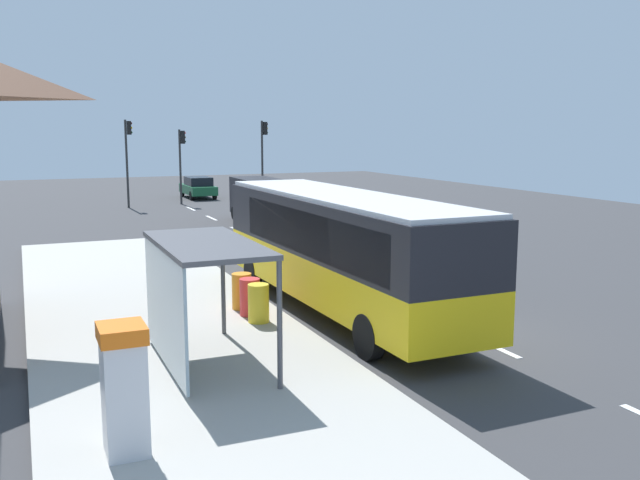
{
  "coord_description": "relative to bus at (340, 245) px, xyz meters",
  "views": [
    {
      "loc": [
        -9.41,
        -13.63,
        4.88
      ],
      "look_at": [
        -1.0,
        5.88,
        1.5
      ],
      "focal_mm": 39.17,
      "sensor_mm": 36.0,
      "label": 1
    }
  ],
  "objects": [
    {
      "name": "lane_stripe_seg_5",
      "position": [
        1.96,
        16.1,
        -1.84
      ],
      "size": [
        0.16,
        2.2,
        0.01
      ],
      "primitive_type": "cube",
      "color": "silver",
      "rests_on": "ground"
    },
    {
      "name": "sidewalk_platform",
      "position": [
        -4.69,
        -0.9,
        -1.75
      ],
      "size": [
        6.2,
        30.0,
        0.18
      ],
      "primitive_type": "cube",
      "color": "#ADAAA3",
      "rests_on": "ground"
    },
    {
      "name": "recycling_bin_yellow",
      "position": [
        -2.49,
        -0.62,
        -1.19
      ],
      "size": [
        0.52,
        0.52,
        0.95
      ],
      "primitive_type": "cylinder",
      "color": "yellow",
      "rests_on": "sidewalk_platform"
    },
    {
      "name": "bus_shelter",
      "position": [
        -4.7,
        -3.14,
        0.25
      ],
      "size": [
        1.8,
        4.0,
        2.5
      ],
      "color": "#4C4C51",
      "rests_on": "sidewalk_platform"
    },
    {
      "name": "lane_stripe_seg_6",
      "position": [
        1.96,
        21.1,
        -1.84
      ],
      "size": [
        0.16,
        2.2,
        0.01
      ],
      "primitive_type": "cube",
      "color": "silver",
      "rests_on": "ground"
    },
    {
      "name": "recycling_bin_orange",
      "position": [
        -2.49,
        0.78,
        -1.19
      ],
      "size": [
        0.52,
        0.52,
        0.95
      ],
      "primitive_type": "cylinder",
      "color": "orange",
      "rests_on": "sidewalk_platform"
    },
    {
      "name": "traffic_light_median",
      "position": [
        2.11,
        29.06,
        1.4
      ],
      "size": [
        0.49,
        0.28,
        4.86
      ],
      "color": "#2D2D2D",
      "rests_on": "ground"
    },
    {
      "name": "ground_plane",
      "position": [
        1.71,
        11.1,
        -1.86
      ],
      "size": [
        56.0,
        92.0,
        0.04
      ],
      "primitive_type": "cube",
      "color": "#38383A"
    },
    {
      "name": "lane_stripe_seg_7",
      "position": [
        1.96,
        26.1,
        -1.84
      ],
      "size": [
        0.16,
        2.2,
        0.01
      ],
      "primitive_type": "cube",
      "color": "silver",
      "rests_on": "ground"
    },
    {
      "name": "traffic_light_near_side",
      "position": [
        7.21,
        27.46,
        1.74
      ],
      "size": [
        0.49,
        0.28,
        5.43
      ],
      "color": "#2D2D2D",
      "rests_on": "ground"
    },
    {
      "name": "lane_stripe_seg_3",
      "position": [
        1.96,
        6.1,
        -1.84
      ],
      "size": [
        0.16,
        2.2,
        0.01
      ],
      "primitive_type": "cube",
      "color": "silver",
      "rests_on": "ground"
    },
    {
      "name": "recycling_bin_red",
      "position": [
        -2.49,
        0.08,
        -1.19
      ],
      "size": [
        0.52,
        0.52,
        0.95
      ],
      "primitive_type": "cylinder",
      "color": "red",
      "rests_on": "sidewalk_platform"
    },
    {
      "name": "lane_stripe_seg_2",
      "position": [
        1.96,
        1.1,
        -1.84
      ],
      "size": [
        0.16,
        2.2,
        0.01
      ],
      "primitive_type": "cube",
      "color": "silver",
      "rests_on": "ground"
    },
    {
      "name": "traffic_light_far_side",
      "position": [
        -1.39,
        28.26,
        1.76
      ],
      "size": [
        0.49,
        0.28,
        5.46
      ],
      "color": "#2D2D2D",
      "rests_on": "ground"
    },
    {
      "name": "bus",
      "position": [
        0.0,
        0.0,
        0.0
      ],
      "size": [
        2.69,
        11.05,
        3.21
      ],
      "color": "yellow",
      "rests_on": "ground"
    },
    {
      "name": "lane_stripe_seg_4",
      "position": [
        1.96,
        11.1,
        -1.84
      ],
      "size": [
        0.16,
        2.2,
        0.01
      ],
      "primitive_type": "cube",
      "color": "silver",
      "rests_on": "ground"
    },
    {
      "name": "ticket_machine",
      "position": [
        -6.49,
        -6.56,
        -0.67
      ],
      "size": [
        0.66,
        0.76,
        1.94
      ],
      "color": "silver",
      "rests_on": "sidewalk_platform"
    },
    {
      "name": "white_van",
      "position": [
        3.91,
        18.22,
        -0.5
      ],
      "size": [
        2.08,
        5.22,
        2.3
      ],
      "color": "black",
      "rests_on": "ground"
    },
    {
      "name": "sedan_near",
      "position": [
        4.01,
        32.68,
        -1.05
      ],
      "size": [
        1.85,
        4.4,
        1.52
      ],
      "color": "#195933",
      "rests_on": "ground"
    },
    {
      "name": "lane_stripe_seg_1",
      "position": [
        1.96,
        -3.9,
        -1.84
      ],
      "size": [
        0.16,
        2.2,
        0.01
      ],
      "primitive_type": "cube",
      "color": "silver",
      "rests_on": "ground"
    }
  ]
}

